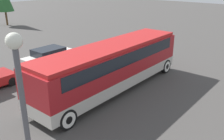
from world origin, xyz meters
The scene contains 4 objects.
ground_plane centered at (0.00, 0.00, 0.00)m, with size 120.00×120.00×0.00m, color #423F3D.
tour_bus centered at (0.10, 0.00, 1.81)m, with size 11.52×2.68×2.99m.
parked_car_mid centered at (0.54, 7.02, 0.71)m, with size 4.61×1.93×1.42m.
lamp_post centered at (-8.13, -3.51, 3.65)m, with size 0.44×0.44×5.54m.
Camera 1 is at (-11.29, -9.34, 6.85)m, focal length 40.00 mm.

